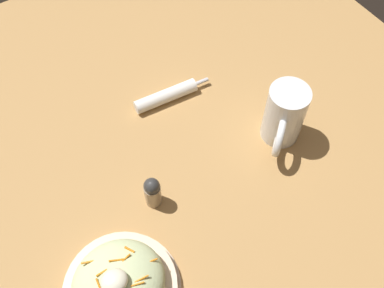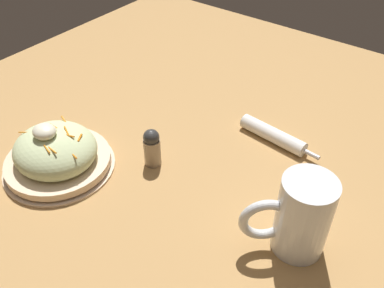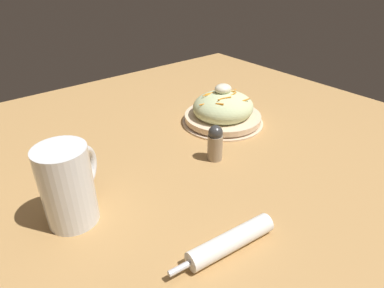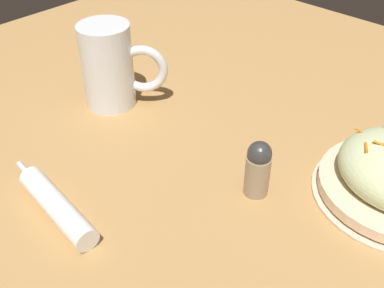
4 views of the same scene
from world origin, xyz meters
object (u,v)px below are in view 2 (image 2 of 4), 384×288
salad_plate (56,154)px  napkin_roll (273,135)px  beer_mug (300,219)px  salt_shaker (152,147)px

salad_plate → napkin_roll: 0.45m
salad_plate → napkin_roll: bearing=47.8°
beer_mug → salt_shaker: bearing=177.8°
salt_shaker → beer_mug: bearing=-2.2°
salt_shaker → napkin_roll: bearing=52.7°
beer_mug → salt_shaker: size_ratio=1.73×
napkin_roll → salt_shaker: bearing=-127.3°
beer_mug → napkin_roll: beer_mug is taller
salad_plate → beer_mug: (0.47, 0.11, 0.03)m
napkin_roll → salt_shaker: (-0.16, -0.21, 0.03)m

